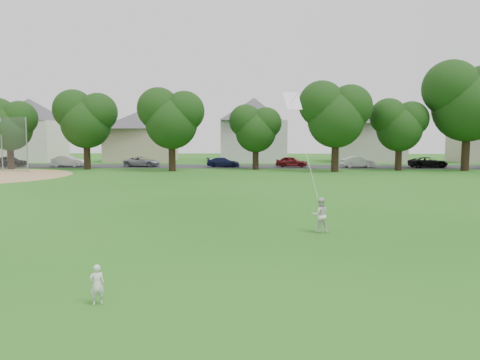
{
  "coord_description": "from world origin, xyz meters",
  "views": [
    {
      "loc": [
        0.5,
        -13.87,
        3.86
      ],
      "look_at": [
        -0.1,
        2.0,
        2.3
      ],
      "focal_mm": 35.0,
      "sensor_mm": 36.0,
      "label": 1
    }
  ],
  "objects": [
    {
      "name": "kite",
      "position": [
        2.56,
        6.44,
        3.22
      ],
      "size": [
        1.11,
        2.52,
        6.14
      ],
      "color": "white",
      "rests_on": "ground"
    },
    {
      "name": "house_row",
      "position": [
        -0.46,
        52.0,
        5.04
      ],
      "size": [
        75.98,
        13.37,
        10.48
      ],
      "color": "white",
      "rests_on": "ground"
    },
    {
      "name": "parked_cars",
      "position": [
        3.55,
        41.0,
        0.62
      ],
      "size": [
        70.1,
        2.41,
        1.29
      ],
      "color": "black",
      "rests_on": "ground"
    },
    {
      "name": "ground",
      "position": [
        0.0,
        0.0,
        0.0
      ],
      "size": [
        160.0,
        160.0,
        0.0
      ],
      "primitive_type": "plane",
      "color": "#1A5613",
      "rests_on": "ground"
    },
    {
      "name": "older_boy",
      "position": [
        2.97,
        4.35,
        0.69
      ],
      "size": [
        0.73,
        0.6,
        1.39
      ],
      "primitive_type": "imported",
      "rotation": [
        0.0,
        0.0,
        3.25
      ],
      "color": "silver",
      "rests_on": "ground"
    },
    {
      "name": "street",
      "position": [
        0.0,
        42.0,
        0.01
      ],
      "size": [
        90.0,
        7.0,
        0.01
      ],
      "primitive_type": "cube",
      "color": "#2D2D30",
      "rests_on": "ground"
    },
    {
      "name": "tree_row",
      "position": [
        4.7,
        35.92,
        6.29
      ],
      "size": [
        81.13,
        8.71,
        11.89
      ],
      "color": "black",
      "rests_on": "ground"
    },
    {
      "name": "toddler",
      "position": [
        -3.12,
        -3.71,
        0.47
      ],
      "size": [
        0.4,
        0.34,
        0.93
      ],
      "primitive_type": "imported",
      "rotation": [
        0.0,
        0.0,
        3.56
      ],
      "color": "silver",
      "rests_on": "ground"
    }
  ]
}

